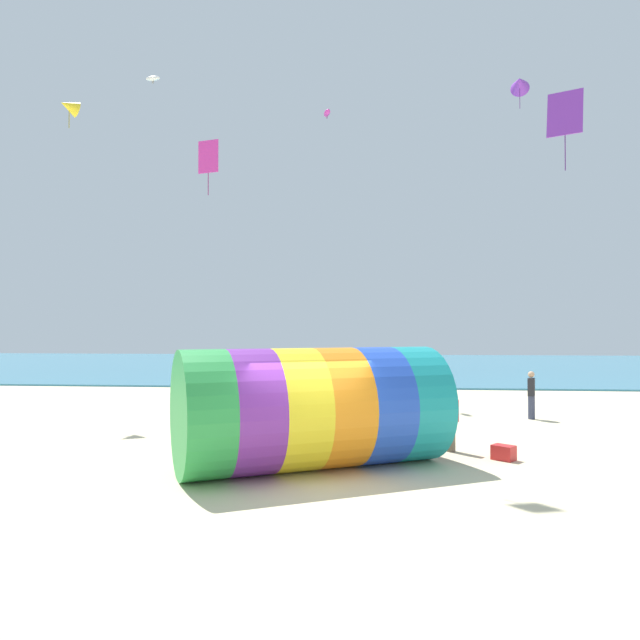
% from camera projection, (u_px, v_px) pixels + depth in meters
% --- Properties ---
extents(ground_plane, '(120.00, 120.00, 0.00)m').
position_uv_depth(ground_plane, '(313.00, 479.00, 12.18)').
color(ground_plane, beige).
extents(sea, '(120.00, 40.00, 0.10)m').
position_uv_depth(sea, '(357.00, 365.00, 50.56)').
color(sea, teal).
rests_on(sea, ground).
extents(giant_inflatable_tube, '(6.67, 5.18, 2.77)m').
position_uv_depth(giant_inflatable_tube, '(313.00, 408.00, 13.11)').
color(giant_inflatable_tube, green).
rests_on(giant_inflatable_tube, ground).
extents(kite_handler, '(0.41, 0.40, 1.59)m').
position_uv_depth(kite_handler, '(451.00, 421.00, 14.93)').
color(kite_handler, '#726651').
rests_on(kite_handler, ground).
extents(kite_magenta_parafoil, '(0.53, 0.87, 0.43)m').
position_uv_depth(kite_magenta_parafoil, '(327.00, 113.00, 28.21)').
color(kite_magenta_parafoil, '#D1339E').
extents(kite_purple_delta, '(1.22, 1.31, 1.85)m').
position_uv_depth(kite_purple_delta, '(520.00, 83.00, 29.40)').
color(kite_purple_delta, purple).
extents(kite_magenta_diamond, '(0.82, 0.24, 2.06)m').
position_uv_depth(kite_magenta_diamond, '(208.00, 157.00, 21.29)').
color(kite_magenta_diamond, '#D1339E').
extents(kite_purple_diamond, '(1.11, 0.79, 2.59)m').
position_uv_depth(kite_purple_diamond, '(565.00, 114.00, 18.04)').
color(kite_purple_diamond, purple).
extents(kite_white_parafoil, '(0.81, 0.37, 0.41)m').
position_uv_depth(kite_white_parafoil, '(153.00, 78.00, 29.93)').
color(kite_white_parafoil, white).
extents(kite_yellow_delta, '(0.99, 0.99, 1.26)m').
position_uv_depth(kite_yellow_delta, '(69.00, 106.00, 22.78)').
color(kite_yellow_delta, yellow).
extents(bystander_near_water, '(0.33, 0.41, 1.71)m').
position_uv_depth(bystander_near_water, '(531.00, 395.00, 20.30)').
color(bystander_near_water, '#383D56').
rests_on(bystander_near_water, ground).
extents(bystander_mid_beach, '(0.41, 0.41, 1.54)m').
position_uv_depth(bystander_mid_beach, '(338.00, 383.00, 25.69)').
color(bystander_mid_beach, '#726651').
rests_on(bystander_mid_beach, ground).
extents(bystander_far_left, '(0.37, 0.42, 1.70)m').
position_uv_depth(bystander_far_left, '(387.00, 392.00, 21.17)').
color(bystander_far_left, '#726651').
rests_on(bystander_far_left, ground).
extents(cooler_box, '(0.63, 0.61, 0.36)m').
position_uv_depth(cooler_box, '(504.00, 453.00, 13.93)').
color(cooler_box, red).
rests_on(cooler_box, ground).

